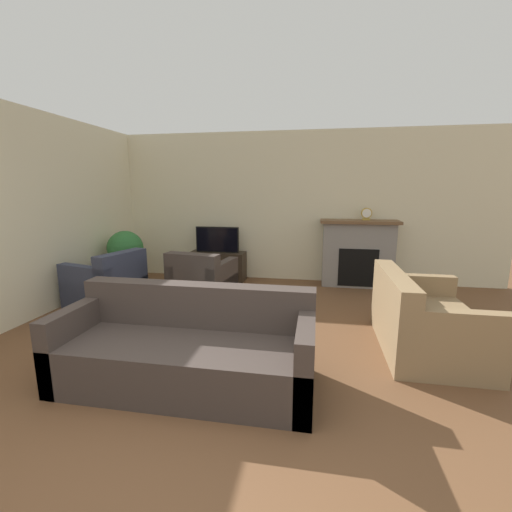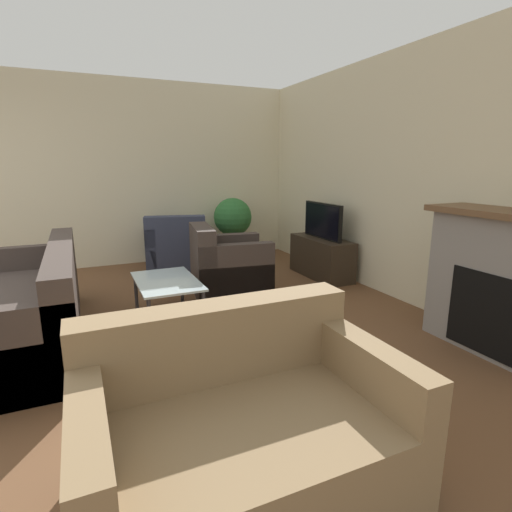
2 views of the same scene
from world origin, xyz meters
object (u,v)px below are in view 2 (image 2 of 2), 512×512
(armchair_accent, at_px, (227,269))
(potted_plant, at_px, (233,219))
(armchair_by_window, at_px, (177,249))
(couch_loveseat, at_px, (241,434))
(tv, at_px, (323,221))
(couch_sectional, at_px, (30,310))
(coffee_table, at_px, (167,284))

(armchair_accent, height_order, potted_plant, potted_plant)
(armchair_by_window, xyz_separation_m, armchair_accent, (1.34, 0.28, 0.00))
(couch_loveseat, bearing_deg, armchair_by_window, 80.79)
(tv, height_order, couch_sectional, tv)
(armchair_accent, bearing_deg, armchair_by_window, 20.00)
(tv, xyz_separation_m, armchair_by_window, (-1.16, -1.70, -0.47))
(armchair_accent, bearing_deg, tv, -74.28)
(tv, bearing_deg, couch_sectional, -77.94)
(armchair_by_window, bearing_deg, couch_loveseat, 95.20)
(couch_sectional, distance_m, armchair_accent, 2.05)
(couch_sectional, relative_size, couch_loveseat, 1.54)
(couch_sectional, xyz_separation_m, armchair_accent, (-0.54, 1.98, 0.01))
(couch_sectional, bearing_deg, coffee_table, 92.39)
(couch_sectional, distance_m, armchair_by_window, 2.54)
(couch_loveseat, bearing_deg, coffee_table, 86.56)
(armchair_accent, height_order, coffee_table, armchair_accent)
(couch_sectional, bearing_deg, couch_loveseat, 25.17)
(couch_loveseat, height_order, potted_plant, potted_plant)
(armchair_accent, relative_size, potted_plant, 0.96)
(tv, height_order, armchair_by_window, tv)
(armchair_by_window, relative_size, coffee_table, 1.17)
(couch_sectional, distance_m, coffee_table, 1.18)
(armchair_accent, distance_m, coffee_table, 0.95)
(couch_loveseat, bearing_deg, couch_sectional, 115.17)
(couch_loveseat, relative_size, armchair_by_window, 1.33)
(potted_plant, bearing_deg, armchair_accent, -23.29)
(potted_plant, bearing_deg, coffee_table, -35.50)
(couch_sectional, xyz_separation_m, potted_plant, (-2.15, 2.67, 0.37))
(couch_sectional, bearing_deg, armchair_accent, 105.34)
(tv, distance_m, couch_loveseat, 3.80)
(tv, distance_m, coffee_table, 2.37)
(armchair_by_window, distance_m, armchair_accent, 1.37)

